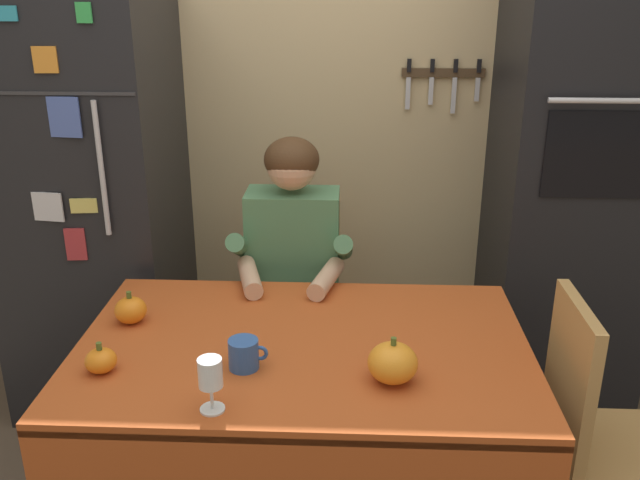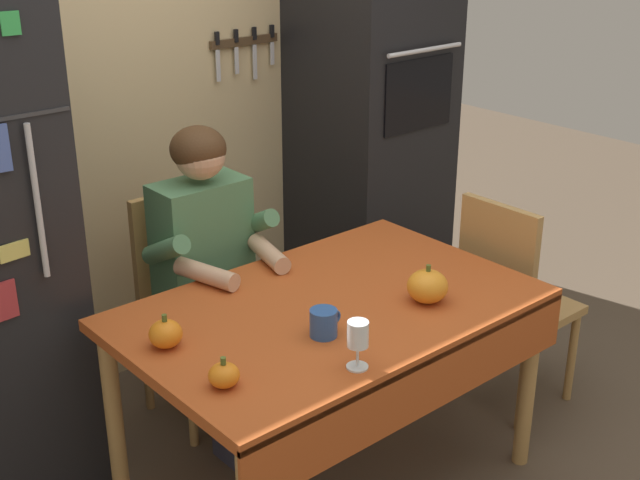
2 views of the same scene
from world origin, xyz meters
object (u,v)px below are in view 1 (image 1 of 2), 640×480
(wall_oven, at_px, (572,173))
(pumpkin_large, at_px, (393,363))
(dining_table, at_px, (303,370))
(seated_person, at_px, (292,269))
(wine_glass, at_px, (210,376))
(chair_behind_person, at_px, (296,300))
(refrigerator, at_px, (94,204))
(pumpkin_medium, at_px, (131,310))
(pumpkin_small, at_px, (101,360))
(coffee_mug, at_px, (244,354))
(chair_right_side, at_px, (596,429))

(wall_oven, bearing_deg, pumpkin_large, -125.46)
(wall_oven, height_order, dining_table, wall_oven)
(seated_person, bearing_deg, wine_glass, -97.78)
(chair_behind_person, distance_m, wine_glass, 1.19)
(refrigerator, distance_m, wall_oven, 2.01)
(refrigerator, distance_m, pumpkin_medium, 0.85)
(pumpkin_medium, bearing_deg, wall_oven, 25.95)
(chair_behind_person, bearing_deg, pumpkin_large, -70.32)
(dining_table, height_order, seated_person, seated_person)
(refrigerator, xyz_separation_m, wall_oven, (2.00, 0.04, 0.15))
(chair_behind_person, xyz_separation_m, wine_glass, (-0.13, -1.13, 0.33))
(pumpkin_medium, height_order, pumpkin_small, pumpkin_medium)
(pumpkin_small, bearing_deg, wine_glass, -26.07)
(dining_table, relative_size, coffee_mug, 12.13)
(dining_table, distance_m, pumpkin_large, 0.35)
(chair_behind_person, distance_m, seated_person, 0.29)
(wall_oven, height_order, pumpkin_large, wall_oven)
(chair_behind_person, height_order, pumpkin_medium, chair_behind_person)
(refrigerator, height_order, pumpkin_small, refrigerator)
(chair_right_side, distance_m, wine_glass, 1.20)
(coffee_mug, distance_m, wine_glass, 0.23)
(coffee_mug, height_order, pumpkin_medium, pumpkin_medium)
(coffee_mug, relative_size, pumpkin_small, 1.24)
(wall_oven, xyz_separation_m, dining_table, (-1.05, -0.92, -0.39))
(pumpkin_medium, distance_m, pumpkin_small, 0.30)
(coffee_mug, bearing_deg, dining_table, 39.42)
(seated_person, bearing_deg, chair_behind_person, 90.00)
(wall_oven, bearing_deg, chair_behind_person, -173.45)
(wall_oven, xyz_separation_m, pumpkin_small, (-1.62, -1.09, -0.27))
(pumpkin_large, distance_m, pumpkin_medium, 0.89)
(chair_behind_person, relative_size, pumpkin_large, 6.61)
(coffee_mug, bearing_deg, pumpkin_large, -6.58)
(seated_person, xyz_separation_m, coffee_mug, (-0.08, -0.73, 0.05))
(pumpkin_small, bearing_deg, wall_oven, 34.04)
(chair_right_side, xyz_separation_m, pumpkin_large, (-0.64, -0.12, 0.29))
(refrigerator, distance_m, seated_person, 0.93)
(coffee_mug, distance_m, pumpkin_large, 0.43)
(seated_person, distance_m, pumpkin_medium, 0.68)
(wine_glass, height_order, pumpkin_medium, wine_glass)
(pumpkin_medium, bearing_deg, seated_person, 43.89)
(pumpkin_large, bearing_deg, refrigerator, 138.81)
(coffee_mug, xyz_separation_m, wine_glass, (-0.05, -0.21, 0.06))
(chair_right_side, bearing_deg, refrigerator, 152.95)
(pumpkin_large, bearing_deg, dining_table, 145.80)
(dining_table, height_order, pumpkin_large, pumpkin_large)
(pumpkin_large, xyz_separation_m, pumpkin_medium, (-0.84, 0.31, -0.01))
(seated_person, distance_m, coffee_mug, 0.74)
(refrigerator, bearing_deg, pumpkin_large, -41.19)
(chair_behind_person, relative_size, pumpkin_medium, 8.46)
(refrigerator, bearing_deg, chair_right_side, -27.05)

